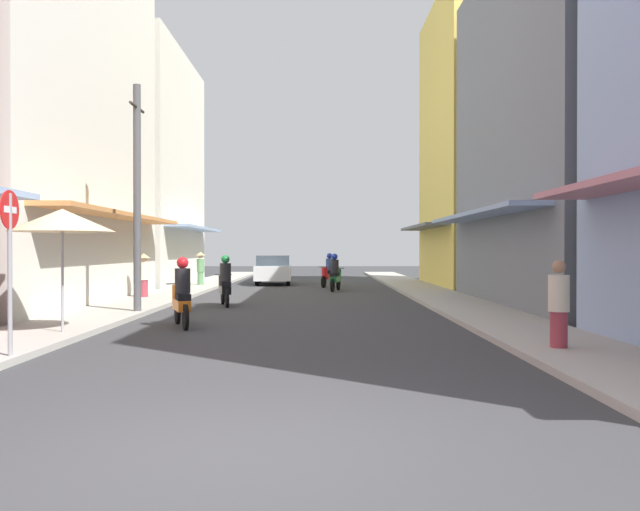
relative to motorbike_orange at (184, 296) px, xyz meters
The scene contains 18 objects.
ground_plane 8.34m from the motorbike_orange, 73.07° to the left, with size 92.50×92.50×0.00m, color #38383A.
sidewalk_left 8.37m from the motorbike_orange, 107.69° to the left, with size 2.12×50.05×0.12m, color #ADA89E.
sidewalk_right 10.86m from the motorbike_orange, 47.15° to the left, with size 2.12×50.05×0.12m, color #ADA89E.
building_left_mid 11.47m from the motorbike_orange, 139.04° to the left, with size 7.05×12.39×16.30m.
building_left_far 19.83m from the motorbike_orange, 110.09° to the left, with size 7.05×10.43×11.46m.
building_right_mid 13.45m from the motorbike_orange, 24.52° to the left, with size 7.05×11.28×11.02m.
building_right_far 20.45m from the motorbike_orange, 54.28° to the left, with size 7.05×9.03×13.30m.
motorbike_orange is the anchor object (origin of this frame).
motorbike_red 16.08m from the motorbike_orange, 77.44° to the left, with size 0.77×1.73×1.58m.
motorbike_green 13.30m from the motorbike_orange, 73.59° to the left, with size 0.64×1.78×1.58m.
motorbike_black 5.50m from the motorbike_orange, 88.22° to the left, with size 0.66×1.77×1.58m.
parked_car 18.08m from the motorbike_orange, 87.56° to the left, with size 1.94×4.17×1.45m.
pedestrian_midway 15.76m from the motorbike_orange, 98.85° to the left, with size 0.44×0.44×1.63m.
pedestrian_crossing 8.04m from the motorbike_orange, 28.52° to the right, with size 0.34×0.34×1.57m.
pedestrian_far 8.28m from the motorbike_orange, 110.77° to the left, with size 0.44×0.44×1.61m.
vendor_umbrella 3.10m from the motorbike_orange, 138.02° to the right, with size 2.05×2.05×2.54m.
utility_pole 3.97m from the motorbike_orange, 123.28° to the left, with size 0.20×1.20×6.10m.
street_sign_no_entry 5.06m from the motorbike_orange, 109.14° to the right, with size 0.07×0.60×2.65m.
Camera 1 is at (0.69, -5.58, 1.74)m, focal length 36.74 mm.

